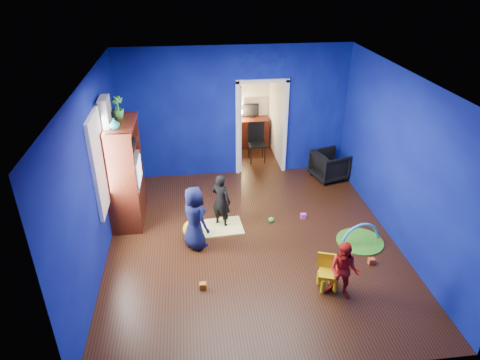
{
  "coord_description": "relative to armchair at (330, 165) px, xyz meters",
  "views": [
    {
      "loc": [
        -0.96,
        -6.12,
        4.53
      ],
      "look_at": [
        -0.17,
        0.4,
        1.04
      ],
      "focal_mm": 32.0,
      "sensor_mm": 36.0,
      "label": 1
    }
  ],
  "objects": [
    {
      "name": "folding_chair",
      "position": [
        -1.48,
        1.1,
        0.14
      ],
      "size": [
        0.4,
        0.4,
        0.92
      ],
      "primitive_type": "cube",
      "color": "black",
      "rests_on": "floor"
    },
    {
      "name": "kid_chair",
      "position": [
        -1.12,
        -3.5,
        -0.07
      ],
      "size": [
        0.36,
        0.36,
        0.5
      ],
      "primitive_type": "cube",
      "rotation": [
        0.0,
        0.0,
        -0.33
      ],
      "color": "yellow",
      "rests_on": "floor"
    },
    {
      "name": "potted_plant",
      "position": [
        -4.3,
        -0.95,
        1.83
      ],
      "size": [
        0.26,
        0.26,
        0.39
      ],
      "primitive_type": "imported",
      "rotation": [
        0.0,
        0.0,
        -0.2
      ],
      "color": "#328A37",
      "rests_on": "tv_armoire"
    },
    {
      "name": "child_black",
      "position": [
        -2.58,
        -1.6,
        0.21
      ],
      "size": [
        0.46,
        0.43,
        1.06
      ],
      "primitive_type": "imported",
      "rotation": [
        0.0,
        0.0,
        2.52
      ],
      "color": "black",
      "rests_on": "floor"
    },
    {
      "name": "wall_left",
      "position": [
        -4.58,
        -2.2,
        1.13
      ],
      "size": [
        0.02,
        5.5,
        2.9
      ],
      "primitive_type": "cube",
      "color": "#090D6C",
      "rests_on": "floor"
    },
    {
      "name": "book_shelf",
      "position": [
        -1.48,
        2.17,
        1.7
      ],
      "size": [
        0.88,
        0.24,
        0.04
      ],
      "primitive_type": "cube",
      "color": "white",
      "rests_on": "study_desk"
    },
    {
      "name": "desk_monitor",
      "position": [
        -1.48,
        2.18,
        0.63
      ],
      "size": [
        0.4,
        0.05,
        0.32
      ],
      "primitive_type": "cube",
      "color": "black",
      "rests_on": "study_desk"
    },
    {
      "name": "curtain",
      "position": [
        -4.45,
        -1.3,
        0.93
      ],
      "size": [
        0.14,
        0.42,
        2.4
      ],
      "primitive_type": "cube",
      "color": "slate",
      "rests_on": "floor"
    },
    {
      "name": "desk_lamp",
      "position": [
        -1.76,
        2.12,
        0.61
      ],
      "size": [
        0.14,
        0.14,
        0.14
      ],
      "primitive_type": "sphere",
      "color": "#FFD88C",
      "rests_on": "study_desk"
    },
    {
      "name": "toy_arch",
      "position": [
        -0.18,
        -2.44,
        -0.3
      ],
      "size": [
        0.74,
        0.17,
        0.74
      ],
      "primitive_type": "torus",
      "rotation": [
        1.57,
        0.0,
        0.17
      ],
      "color": "#3F8CD8",
      "rests_on": "floor"
    },
    {
      "name": "window_left",
      "position": [
        -4.57,
        -1.85,
        1.23
      ],
      "size": [
        0.03,
        0.95,
        1.55
      ],
      "primitive_type": "cube",
      "color": "white",
      "rests_on": "wall_left"
    },
    {
      "name": "study_desk",
      "position": [
        -1.48,
        2.06,
        0.05
      ],
      "size": [
        0.88,
        0.44,
        0.75
      ],
      "primitive_type": "cube",
      "color": "#3D140A",
      "rests_on": "floor"
    },
    {
      "name": "wall_right",
      "position": [
        0.42,
        -2.2,
        1.13
      ],
      "size": [
        0.02,
        5.5,
        2.9
      ],
      "primitive_type": "cube",
      "color": "#090D6C",
      "rests_on": "floor"
    },
    {
      "name": "toddler_red",
      "position": [
        -0.97,
        -3.7,
        0.15
      ],
      "size": [
        0.57,
        0.54,
        0.94
      ],
      "primitive_type": "imported",
      "rotation": [
        0.0,
        0.0,
        -0.57
      ],
      "color": "#B0121F",
      "rests_on": "floor"
    },
    {
      "name": "toy_3",
      "position": [
        -0.99,
        -1.57,
        -0.27
      ],
      "size": [
        0.1,
        0.08,
        0.1
      ],
      "primitive_type": "cube",
      "color": "#C048C1",
      "rests_on": "floor"
    },
    {
      "name": "wall_front",
      "position": [
        -2.08,
        -4.95,
        1.13
      ],
      "size": [
        5.0,
        0.02,
        2.9
      ],
      "primitive_type": "cube",
      "color": "#090D6C",
      "rests_on": "floor"
    },
    {
      "name": "crt_tv",
      "position": [
        -4.26,
        -1.17,
        0.7
      ],
      "size": [
        0.46,
        0.7,
        0.54
      ],
      "primitive_type": "cube",
      "color": "silver",
      "rests_on": "tv_armoire"
    },
    {
      "name": "wall_back",
      "position": [
        -2.08,
        0.55,
        1.13
      ],
      "size": [
        5.0,
        0.02,
        2.9
      ],
      "primitive_type": "cube",
      "color": "#090D6C",
      "rests_on": "floor"
    },
    {
      "name": "toy_0",
      "position": [
        -0.22,
        -3.04,
        -0.27
      ],
      "size": [
        0.1,
        0.08,
        0.1
      ],
      "primitive_type": "cube",
      "color": "#D05522",
      "rests_on": "floor"
    },
    {
      "name": "toy_2",
      "position": [
        -1.63,
        -1.63,
        -0.27
      ],
      "size": [
        0.11,
        0.11,
        0.11
      ],
      "primitive_type": "sphere",
      "color": "green",
      "rests_on": "floor"
    },
    {
      "name": "hopper_ball",
      "position": [
        -3.13,
        -1.95,
        -0.14
      ],
      "size": [
        0.35,
        0.35,
        0.35
      ],
      "primitive_type": "sphere",
      "color": "yellow",
      "rests_on": "floor"
    },
    {
      "name": "tv_armoire",
      "position": [
        -4.3,
        -1.17,
        0.66
      ],
      "size": [
        0.58,
        1.14,
        1.96
      ],
      "primitive_type": "cube",
      "color": "#3F140A",
      "rests_on": "floor"
    },
    {
      "name": "vase",
      "position": [
        -4.3,
        -1.47,
        1.73
      ],
      "size": [
        0.21,
        0.21,
        0.18
      ],
      "primitive_type": "imported",
      "rotation": [
        0.0,
        0.0,
        -0.2
      ],
      "color": "#0D606E",
      "rests_on": "tv_armoire"
    },
    {
      "name": "doorway",
      "position": [
        -1.48,
        0.55,
        0.73
      ],
      "size": [
        1.16,
        0.1,
        2.1
      ],
      "primitive_type": "cube",
      "color": "white",
      "rests_on": "floor"
    },
    {
      "name": "alcove",
      "position": [
        -1.48,
        1.42,
        0.93
      ],
      "size": [
        1.0,
        1.75,
        2.5
      ],
      "primitive_type": null,
      "color": "silver",
      "rests_on": "floor"
    },
    {
      "name": "toy_1",
      "position": [
        -3.01,
        -3.3,
        -0.27
      ],
      "size": [
        0.1,
        0.08,
        0.1
      ],
      "primitive_type": "cube",
      "color": "orange",
      "rests_on": "floor"
    },
    {
      "name": "child_navy",
      "position": [
        -3.08,
        -2.2,
        0.26
      ],
      "size": [
        0.63,
        0.67,
        1.15
      ],
      "primitive_type": "imported",
      "rotation": [
        0.0,
        0.0,
        2.22
      ],
      "color": "#0E0F34",
      "rests_on": "floor"
    },
    {
      "name": "play_mat",
      "position": [
        -0.18,
        -2.44,
        -0.31
      ],
      "size": [
        0.82,
        0.82,
        0.02
      ],
      "primitive_type": "cylinder",
      "color": "green",
      "rests_on": "floor"
    },
    {
      "name": "yellow_blanket",
      "position": [
        -2.58,
        -1.7,
        -0.31
      ],
      "size": [
        0.79,
        0.65,
        0.03
      ],
      "primitive_type": "cube",
      "rotation": [
        0.0,
        0.0,
        0.07
      ],
      "color": "#F2E07A",
      "rests_on": "floor"
    },
    {
      "name": "ceiling",
      "position": [
        -2.08,
        -2.2,
        2.58
      ],
      "size": [
        5.0,
        5.5,
        0.01
      ],
      "primitive_type": "cube",
      "color": "white",
      "rests_on": "wall_back"
    },
    {
      "name": "floor",
      "position": [
        -2.08,
        -2.2,
        -0.32
      ],
      "size": [
        5.0,
        5.5,
        0.01
      ],
      "primitive_type": "cube",
      "color": "black",
      "rests_on": "ground"
    },
    {
      "name": "armchair",
      "position": [
        0.0,
        0.0,
        0.0
      ],
      "size": [
        0.87,
        0.86,
        0.64
      ],
      "primitive_type": "imported",
      "rotation": [
        0.0,
        0.0,
        1.86
      ],
      "color": "black",
      "rests_on": "floor"
    }
  ]
}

